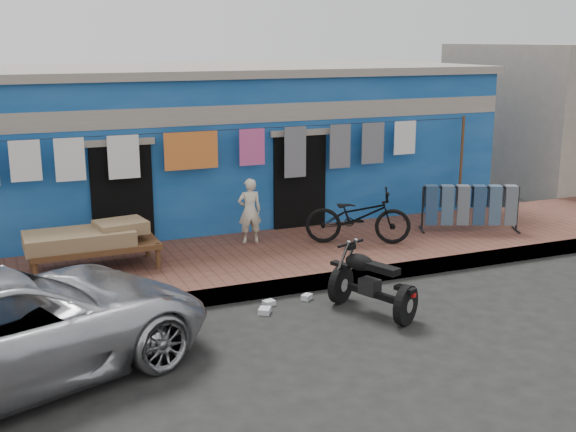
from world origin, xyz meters
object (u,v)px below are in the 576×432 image
Objects in this scene: bicycle at (358,210)px; motorcycle at (372,281)px; jeans_rack at (470,207)px; charpoy at (94,248)px; seated_person at (250,211)px; car at (7,326)px.

bicycle is 1.17× the size of motorcycle.
jeans_rack is at bearing -65.89° from bicycle.
bicycle reaches higher than charpoy.
charpoy is at bearing 16.67° from seated_person.
bicycle reaches higher than jeans_rack.
seated_person is 0.63× the size of bicycle.
seated_person is 0.56× the size of charpoy.
charpoy is at bearing -45.46° from car.
charpoy is (-2.89, -0.52, -0.24)m from seated_person.
bicycle is 0.98× the size of jeans_rack.
car is 2.56× the size of jeans_rack.
seated_person is 3.51m from motorcycle.
seated_person is (4.34, 3.71, 0.15)m from car.
charpoy is at bearing 177.22° from jeans_rack.
car is at bearing 46.98° from seated_person.
motorcycle is at bearing -144.76° from jeans_rack.
car is 4.99m from motorcycle.
seated_person reaches higher than jeans_rack.
jeans_rack is (2.44, -0.08, -0.15)m from bicycle.
car is 2.61× the size of bicycle.
seated_person is at bearing -70.43° from car.
car is 3.51m from charpoy.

